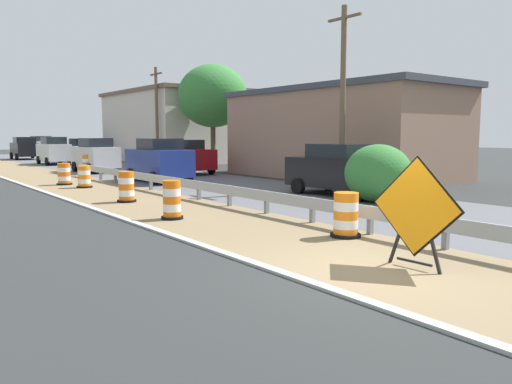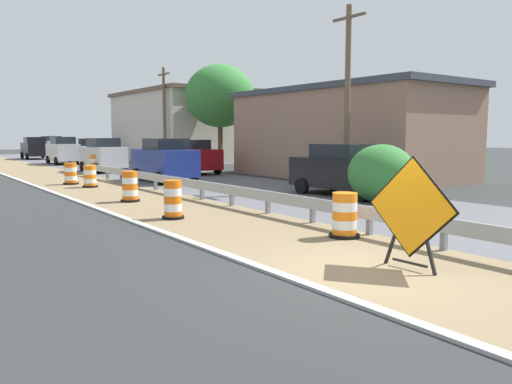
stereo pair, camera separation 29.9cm
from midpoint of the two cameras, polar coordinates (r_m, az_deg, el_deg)
The scene contains 25 objects.
ground_plane at distance 9.17m, azimuth 11.58°, elevation -8.91°, with size 160.00×160.00×0.00m, color #2B2D2D.
median_dirt_strip at distance 9.79m, azimuth 14.80°, elevation -7.99°, with size 4.05×120.00×0.01m, color #7F6B4C.
curb_near_edge at distance 8.27m, azimuth 5.53°, elevation -10.50°, with size 0.20×120.00×0.11m, color #ADADA8.
guardrail_median at distance 11.77m, azimuth 15.77°, elevation -3.00°, with size 0.18×44.64×0.71m.
warning_sign_diamond at distance 9.40m, azimuth 16.84°, elevation -1.98°, with size 0.12×1.84×2.07m.
traffic_barrel_nearest at distance 12.03m, azimuth 9.48°, elevation -2.82°, with size 0.73×0.73×1.06m.
traffic_barrel_close at distance 14.57m, azimuth -10.12°, elevation -1.08°, with size 0.64×0.64×1.12m.
traffic_barrel_mid at distance 18.57m, azimuth -14.98°, elevation 0.42°, with size 0.68×0.68×1.10m.
traffic_barrel_far at distance 24.09m, azimuth -19.30°, elevation 1.52°, with size 0.70×0.70×0.99m.
traffic_barrel_farther at distance 25.78m, azimuth -21.30°, elevation 1.81°, with size 0.72×0.72×1.04m.
traffic_barrel_farthest at distance 32.66m, azimuth -18.92°, elevation 2.92°, with size 0.70×0.70×1.15m.
car_lead_near_lane at distance 53.20m, azimuth -24.99°, elevation 4.54°, with size 2.26×4.23×2.14m.
car_trailing_near_lane at distance 20.06m, azimuth 9.35°, elevation 2.51°, with size 2.22×4.77×2.04m.
car_lead_far_lane at distance 43.38m, azimuth -22.22°, elevation 4.37°, with size 2.03×4.45×2.19m.
car_mid_far_lane at distance 48.43m, azimuth -19.35°, elevation 4.58°, with size 1.97×4.70×2.01m.
car_trailing_far_lane at distance 33.70m, azimuth -18.06°, elevation 4.01°, with size 2.04×4.14×2.17m.
car_distant_a at distance 31.10m, azimuth -8.19°, elevation 3.99°, with size 2.11×4.28×2.08m.
car_distant_b at distance 26.02m, azimuth -11.32°, elevation 3.57°, with size 2.15×4.33×2.21m.
car_distant_c at distance 61.12m, azimuth -23.33°, elevation 4.84°, with size 2.29×4.37×2.19m.
roadside_shop_near at distance 28.55m, azimuth 9.12°, elevation 6.67°, with size 6.53×13.50×4.97m.
roadside_shop_far at distance 45.82m, azimuth -9.17°, elevation 7.37°, with size 9.21×13.44×6.16m.
utility_pole_near at distance 22.01m, azimuth 9.45°, elevation 10.74°, with size 0.24×1.80×7.78m.
utility_pole_mid at distance 38.64m, azimuth -11.44°, elevation 8.57°, with size 0.24×1.80×7.35m.
bush_roadside at distance 18.34m, azimuth 13.26°, elevation 2.08°, with size 2.37×2.37×2.07m, color #337533.
tree_roadside at distance 37.07m, azimuth -5.19°, elevation 10.81°, with size 5.02×5.02×7.42m.
Camera 1 is at (-6.80, -5.70, 2.44)m, focal length 35.16 mm.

